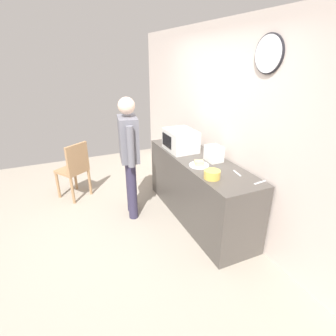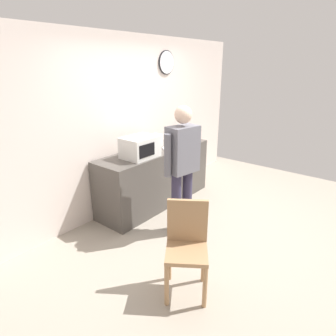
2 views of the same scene
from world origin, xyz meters
TOP-DOWN VIEW (x-y plane):
  - ground_plane at (0.00, 0.00)m, footprint 6.00×6.00m
  - back_wall at (0.00, 1.60)m, footprint 5.40×0.13m
  - kitchen_counter at (0.13, 1.22)m, footprint 2.08×0.62m
  - microwave at (-0.29, 1.13)m, footprint 0.50×0.39m
  - sandwich_plate at (0.34, 1.08)m, footprint 0.25×0.25m
  - salad_bowl at (0.72, 1.03)m, footprint 0.19×0.19m
  - toaster at (0.27, 1.34)m, footprint 0.22×0.18m
  - fork_utensil at (1.03, 1.45)m, footprint 0.04×0.17m
  - spoon_utensil at (0.73, 1.38)m, footprint 0.17×0.05m
  - person_standing at (-0.31, 0.37)m, footprint 0.58×0.31m
  - wooden_chair at (-1.16, -0.32)m, footprint 0.56×0.56m

SIDE VIEW (x-z plane):
  - ground_plane at x=0.00m, z-range 0.00..0.00m
  - kitchen_counter at x=0.13m, z-range 0.00..0.90m
  - wooden_chair at x=-1.16m, z-range 0.05..0.99m
  - fork_utensil at x=1.03m, z-range 0.90..0.91m
  - spoon_utensil at x=0.73m, z-range 0.90..0.91m
  - sandwich_plate at x=0.34m, z-range 0.89..0.96m
  - salad_bowl at x=0.72m, z-range 0.90..1.00m
  - person_standing at x=-0.31m, z-range 0.15..1.85m
  - toaster at x=0.27m, z-range 0.90..1.10m
  - microwave at x=-0.29m, z-range 0.90..1.20m
  - back_wall at x=0.00m, z-range 0.00..2.60m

